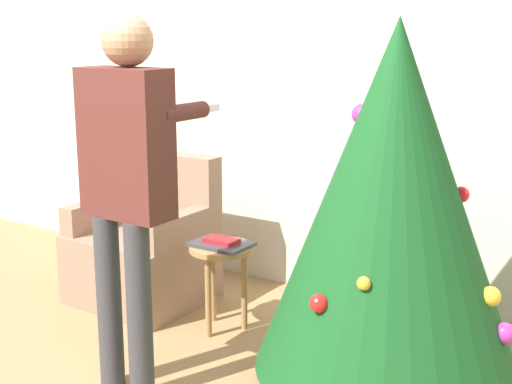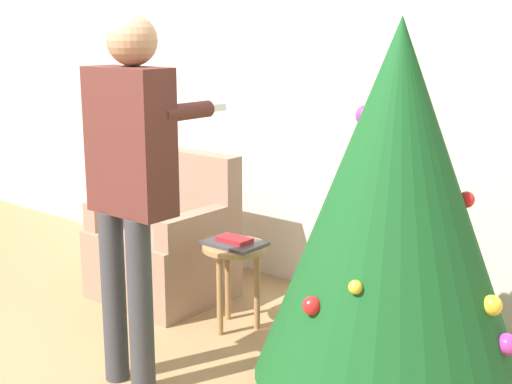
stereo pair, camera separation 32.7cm
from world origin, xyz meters
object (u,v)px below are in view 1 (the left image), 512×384
object	(u,v)px
person_standing	(127,171)
armchair	(146,250)
christmas_tree	(392,201)
side_stool	(222,261)

from	to	relation	value
person_standing	armchair	bearing A→B (deg)	129.25
christmas_tree	side_stool	distance (m)	1.22
person_standing	side_stool	world-z (taller)	person_standing
side_stool	christmas_tree	bearing A→B (deg)	-7.25
christmas_tree	armchair	size ratio (longest dim) A/B	1.91
armchair	person_standing	distance (m)	1.40
person_standing	side_stool	size ratio (longest dim) A/B	3.51
side_stool	armchair	bearing A→B (deg)	170.16
armchair	side_stool	world-z (taller)	armchair
christmas_tree	side_stool	bearing A→B (deg)	172.75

